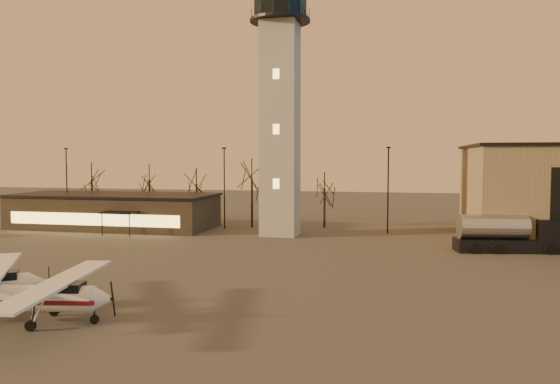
% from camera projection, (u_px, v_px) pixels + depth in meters
% --- Properties ---
extents(ground, '(220.00, 220.00, 0.00)m').
position_uv_depth(ground, '(174.00, 304.00, 33.26)').
color(ground, '#474441').
rests_on(ground, ground).
extents(control_tower, '(6.80, 6.80, 32.60)m').
position_uv_depth(control_tower, '(280.00, 91.00, 61.44)').
color(control_tower, '#A29F9A').
rests_on(control_tower, ground).
extents(terminal, '(25.40, 12.20, 4.30)m').
position_uv_depth(terminal, '(114.00, 211.00, 69.04)').
color(terminal, black).
rests_on(terminal, ground).
extents(light_poles, '(58.50, 12.25, 10.14)m').
position_uv_depth(light_poles, '(286.00, 188.00, 63.01)').
color(light_poles, black).
rests_on(light_poles, ground).
extents(tree_row, '(37.20, 9.20, 8.80)m').
position_uv_depth(tree_row, '(196.00, 179.00, 73.99)').
color(tree_row, black).
rests_on(tree_row, ground).
extents(cessna_front, '(9.56, 12.03, 3.31)m').
position_uv_depth(cessna_front, '(51.00, 303.00, 29.29)').
color(cessna_front, white).
rests_on(cessna_front, ground).
extents(fuel_truck, '(9.84, 4.33, 3.53)m').
position_uv_depth(fuel_truck, '(507.00, 237.00, 51.51)').
color(fuel_truck, black).
rests_on(fuel_truck, ground).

